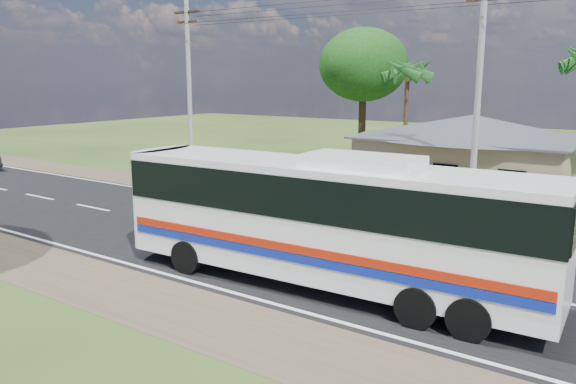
{
  "coord_description": "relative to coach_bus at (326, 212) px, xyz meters",
  "views": [
    {
      "loc": [
        9.62,
        -16.74,
        6.27
      ],
      "look_at": [
        -2.52,
        1.0,
        1.89
      ],
      "focal_mm": 35.0,
      "sensor_mm": 36.0,
      "label": 1
    }
  ],
  "objects": [
    {
      "name": "tree_behind_house",
      "position": [
        -9.4,
        20.71,
        4.75
      ],
      "size": [
        6.0,
        6.0,
        9.61
      ],
      "color": "#47301E",
      "rests_on": "ground"
    },
    {
      "name": "road",
      "position": [
        -1.4,
        2.71,
        -2.36
      ],
      "size": [
        120.0,
        16.0,
        0.03
      ],
      "color": "black",
      "rests_on": "ground"
    },
    {
      "name": "house",
      "position": [
        -0.4,
        15.71,
        0.27
      ],
      "size": [
        12.4,
        10.0,
        5.0
      ],
      "color": "tan",
      "rests_on": "ground"
    },
    {
      "name": "palm_far",
      "position": [
        -5.4,
        18.71,
        4.31
      ],
      "size": [
        2.8,
        2.8,
        7.7
      ],
      "color": "#47301E",
      "rests_on": "ground"
    },
    {
      "name": "coach_bus",
      "position": [
        0.0,
        0.0,
        0.0
      ],
      "size": [
        13.45,
        3.39,
        4.14
      ],
      "rotation": [
        0.0,
        0.0,
        0.04
      ],
      "color": "white",
      "rests_on": "ground"
    },
    {
      "name": "ground",
      "position": [
        -1.4,
        2.71,
        -2.37
      ],
      "size": [
        120.0,
        120.0,
        0.0
      ],
      "primitive_type": "plane",
      "color": "#254017",
      "rests_on": "ground"
    },
    {
      "name": "utility_poles",
      "position": [
        1.27,
        9.2,
        3.4
      ],
      "size": [
        32.8,
        2.22,
        11.0
      ],
      "color": "#9E9E99",
      "rests_on": "ground"
    }
  ]
}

